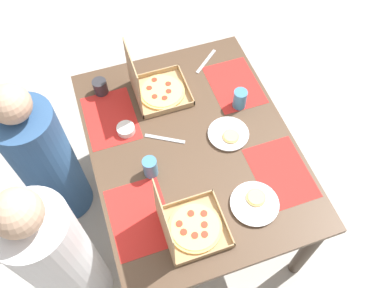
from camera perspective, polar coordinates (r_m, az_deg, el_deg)
name	(u,v)px	position (r m, az deg, el deg)	size (l,w,h in m)	color
ground_plane	(192,203)	(2.66, 0.00, -8.47)	(6.00, 6.00, 0.00)	beige
dining_table	(192,155)	(2.11, 0.00, -1.58)	(1.31, 1.01, 0.73)	#3F3328
placemat_near_left	(281,172)	(1.98, 12.57, -3.98)	(0.36, 0.26, 0.00)	red
placemat_near_right	(234,85)	(2.27, 6.08, 8.43)	(0.36, 0.26, 0.00)	red
placemat_far_left	(140,217)	(1.85, -7.49, -10.33)	(0.36, 0.26, 0.00)	red
placemat_far_right	(111,118)	(2.16, -11.55, 3.68)	(0.36, 0.26, 0.00)	red
pizza_box_center	(156,89)	(2.18, -5.20, 7.86)	(0.29, 0.29, 0.32)	tan
pizza_box_edge_far	(189,226)	(1.77, -0.49, -11.68)	(0.28, 0.28, 0.31)	tan
plate_near_right	(229,134)	(2.05, 5.24, 1.40)	(0.21, 0.21, 0.03)	white
plate_middle	(255,203)	(1.88, 8.93, -8.34)	(0.23, 0.23, 0.03)	white
cup_spare	(100,87)	(2.25, -12.95, 7.97)	(0.08, 0.08, 0.09)	#333338
cup_clear_left	(150,167)	(1.90, -5.99, -3.31)	(0.07, 0.07, 0.11)	teal
cup_red	(240,99)	(2.14, 6.85, 6.41)	(0.07, 0.07, 0.11)	teal
condiment_bowl	(126,129)	(2.08, -9.42, 2.08)	(0.09, 0.09, 0.04)	white
knife_by_far_left	(206,61)	(2.38, 2.01, 11.72)	(0.21, 0.02, 0.01)	#B7B7BC
knife_by_far_right	(165,139)	(2.04, -3.90, 0.75)	(0.21, 0.02, 0.01)	#B7B7BC
diner_left_seat	(61,259)	(2.07, -18.24, -15.36)	(0.32, 0.32, 1.19)	white
diner_right_seat	(46,162)	(2.38, -20.13, -2.41)	(0.32, 0.32, 1.11)	#33598C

